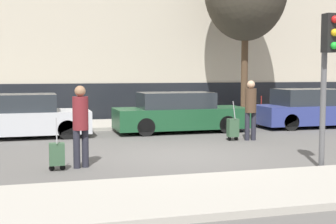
% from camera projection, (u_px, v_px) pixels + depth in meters
% --- Properties ---
extents(ground_plane, '(80.00, 80.00, 0.00)m').
position_uv_depth(ground_plane, '(182.00, 156.00, 11.61)').
color(ground_plane, '#565451').
extents(sidewalk_near, '(28.00, 2.50, 0.12)m').
position_uv_depth(sidewalk_near, '(247.00, 190.00, 8.01)').
color(sidewalk_near, '#A39E93').
rests_on(sidewalk_near, ground_plane).
extents(sidewalk_far, '(28.00, 3.00, 0.12)m').
position_uv_depth(sidewalk_far, '(128.00, 124.00, 18.32)').
color(sidewalk_far, '#A39E93').
rests_on(sidewalk_far, ground_plane).
extents(parked_car_0, '(4.05, 1.76, 1.39)m').
position_uv_depth(parked_car_0, '(24.00, 117.00, 14.91)').
color(parked_car_0, '#B7BABF').
rests_on(parked_car_0, ground_plane).
extents(parked_car_1, '(4.58, 1.70, 1.39)m').
position_uv_depth(parked_car_1, '(179.00, 113.00, 16.27)').
color(parked_car_1, '#194728').
rests_on(parked_car_1, ground_plane).
extents(parked_car_2, '(4.23, 1.75, 1.45)m').
position_uv_depth(parked_car_2, '(310.00, 109.00, 17.70)').
color(parked_car_2, navy).
rests_on(parked_car_2, ground_plane).
extents(pedestrian_left, '(0.34, 0.34, 1.79)m').
position_uv_depth(pedestrian_left, '(81.00, 121.00, 10.13)').
color(pedestrian_left, '#23232D').
rests_on(pedestrian_left, ground_plane).
extents(trolley_left, '(0.34, 0.29, 1.13)m').
position_uv_depth(trolley_left, '(57.00, 154.00, 9.87)').
color(trolley_left, '#335138').
rests_on(trolley_left, ground_plane).
extents(pedestrian_right, '(0.35, 0.34, 1.83)m').
position_uv_depth(pedestrian_right, '(251.00, 106.00, 14.24)').
color(pedestrian_right, '#23232D').
rests_on(pedestrian_right, ground_plane).
extents(trolley_right, '(0.34, 0.29, 1.21)m').
position_uv_depth(trolley_right, '(233.00, 128.00, 14.22)').
color(trolley_right, '#335138').
rests_on(trolley_right, ground_plane).
extents(traffic_light, '(0.28, 0.47, 3.29)m').
position_uv_depth(traffic_light, '(328.00, 59.00, 9.80)').
color(traffic_light, '#515154').
rests_on(traffic_light, ground_plane).
extents(parked_bicycle, '(1.77, 0.06, 0.96)m').
position_uv_depth(parked_bicycle, '(265.00, 110.00, 19.85)').
color(parked_bicycle, black).
rests_on(parked_bicycle, sidewalk_far).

